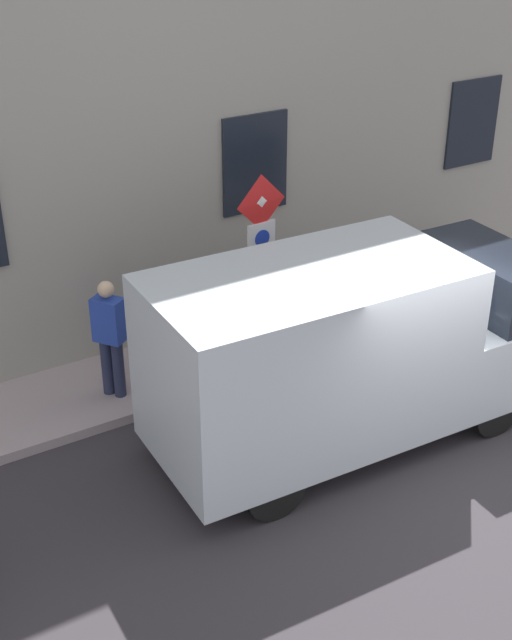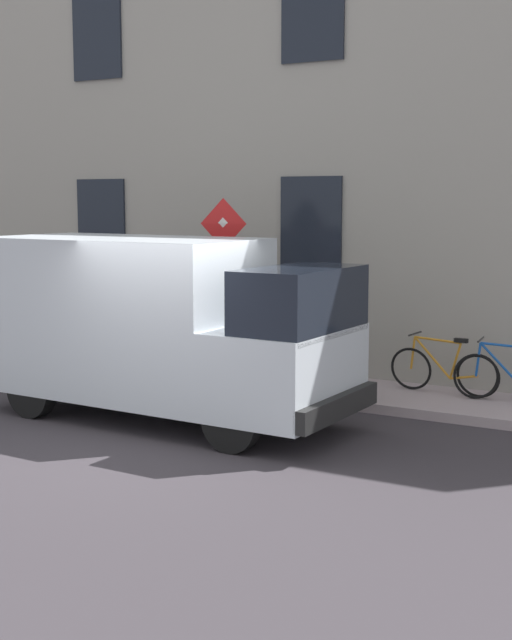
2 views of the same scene
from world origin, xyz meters
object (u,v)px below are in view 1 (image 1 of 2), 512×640
at_px(litter_bin, 358,303).
at_px(sign_post_stacked, 261,255).
at_px(delivery_van, 348,348).
at_px(bicycle_blue, 441,257).
at_px(pedestrian, 110,335).
at_px(bicycle_orange, 396,270).

bearing_deg(litter_bin, sign_post_stacked, 94.55).
height_order(delivery_van, litter_bin, delivery_van).
xyz_separation_m(bicycle_blue, pedestrian, (-0.55, 6.40, 0.56)).
xyz_separation_m(sign_post_stacked, bicycle_orange, (0.94, -3.26, -1.39)).
relative_size(delivery_van, bicycle_blue, 3.14).
relative_size(sign_post_stacked, bicycle_blue, 1.62).
bearing_deg(bicycle_orange, delivery_van, 45.54).
bearing_deg(bicycle_orange, litter_bin, 33.10).
xyz_separation_m(sign_post_stacked, bicycle_blue, (0.94, -4.28, -1.39)).
bearing_deg(pedestrian, delivery_van, 98.38).
bearing_deg(sign_post_stacked, delivery_van, -176.69).
height_order(sign_post_stacked, bicycle_orange, sign_post_stacked).
xyz_separation_m(sign_post_stacked, delivery_van, (-1.90, -0.11, -0.56)).
bearing_deg(bicycle_orange, sign_post_stacked, 19.59).
relative_size(bicycle_orange, litter_bin, 1.90).
height_order(sign_post_stacked, bicycle_blue, sign_post_stacked).
height_order(bicycle_blue, pedestrian, pedestrian).
xyz_separation_m(bicycle_blue, litter_bin, (-0.79, 2.41, 0.08)).
distance_m(sign_post_stacked, delivery_van, 1.98).
relative_size(sign_post_stacked, bicycle_orange, 1.62).
xyz_separation_m(bicycle_orange, litter_bin, (-0.79, 1.39, 0.08)).
xyz_separation_m(bicycle_blue, bicycle_orange, (0.00, 1.02, 0.00)).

